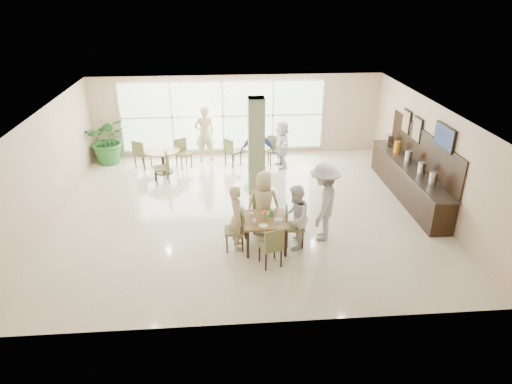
{
  "coord_description": "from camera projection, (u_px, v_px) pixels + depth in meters",
  "views": [
    {
      "loc": [
        -0.58,
        -11.01,
        5.68
      ],
      "look_at": [
        0.2,
        -1.2,
        1.1
      ],
      "focal_mm": 32.0,
      "sensor_mm": 36.0,
      "label": 1
    }
  ],
  "objects": [
    {
      "name": "potted_plant",
      "position": [
        109.0,
        140.0,
        15.31
      ],
      "size": [
        1.53,
        1.53,
        1.63
      ],
      "primitive_type": "imported",
      "rotation": [
        0.0,
        0.0,
        0.04
      ],
      "color": "#2C6E2D",
      "rests_on": "ground"
    },
    {
      "name": "ground",
      "position": [
        245.0,
        210.0,
        12.38
      ],
      "size": [
        10.0,
        10.0,
        0.0
      ],
      "primitive_type": "plane",
      "color": "beige",
      "rests_on": "ground"
    },
    {
      "name": "teen_right",
      "position": [
        295.0,
        217.0,
        10.38
      ],
      "size": [
        0.78,
        0.89,
        1.55
      ],
      "primitive_type": "imported",
      "rotation": [
        0.0,
        0.0,
        -1.86
      ],
      "color": "white",
      "rests_on": "ground"
    },
    {
      "name": "tabletop_clutter",
      "position": [
        266.0,
        217.0,
        10.33
      ],
      "size": [
        0.75,
        0.81,
        0.21
      ],
      "color": "white",
      "rests_on": "main_table"
    },
    {
      "name": "framed_art_b",
      "position": [
        406.0,
        122.0,
        13.59
      ],
      "size": [
        0.05,
        0.55,
        0.7
      ],
      "color": "black",
      "rests_on": "ground"
    },
    {
      "name": "adult_b",
      "position": [
        282.0,
        144.0,
        14.99
      ],
      "size": [
        0.9,
        1.55,
        1.57
      ],
      "primitive_type": "imported",
      "rotation": [
        0.0,
        0.0,
        -1.37
      ],
      "color": "white",
      "rests_on": "ground"
    },
    {
      "name": "teen_left",
      "position": [
        237.0,
        217.0,
        10.37
      ],
      "size": [
        0.46,
        0.62,
        1.55
      ],
      "primitive_type": "imported",
      "rotation": [
        0.0,
        0.0,
        1.75
      ],
      "color": "#C7B385",
      "rests_on": "ground"
    },
    {
      "name": "round_table_left",
      "position": [
        163.0,
        155.0,
        14.62
      ],
      "size": [
        1.12,
        1.12,
        0.75
      ],
      "color": "brown",
      "rests_on": "ground"
    },
    {
      "name": "teen_far",
      "position": [
        264.0,
        203.0,
        10.96
      ],
      "size": [
        0.84,
        0.55,
        1.61
      ],
      "primitive_type": "imported",
      "rotation": [
        0.0,
        0.0,
        2.99
      ],
      "color": "#C7B385",
      "rests_on": "ground"
    },
    {
      "name": "main_table",
      "position": [
        265.0,
        222.0,
        10.4
      ],
      "size": [
        1.0,
        1.0,
        0.75
      ],
      "color": "brown",
      "rests_on": "ground"
    },
    {
      "name": "chairs_table_left",
      "position": [
        162.0,
        158.0,
        14.67
      ],
      "size": [
        1.97,
        1.92,
        0.95
      ],
      "color": "brown",
      "rests_on": "ground"
    },
    {
      "name": "adult_a",
      "position": [
        257.0,
        152.0,
        13.94
      ],
      "size": [
        1.13,
        0.74,
        1.81
      ],
      "primitive_type": "imported",
      "rotation": [
        0.0,
        0.0,
        -0.13
      ],
      "color": "#3F5CBF",
      "rests_on": "ground"
    },
    {
      "name": "round_table_right",
      "position": [
        257.0,
        152.0,
        14.96
      ],
      "size": [
        1.0,
        1.0,
        0.75
      ],
      "color": "brown",
      "rests_on": "ground"
    },
    {
      "name": "room_shell",
      "position": [
        244.0,
        151.0,
        11.66
      ],
      "size": [
        10.0,
        10.0,
        10.0
      ],
      "color": "white",
      "rests_on": "ground"
    },
    {
      "name": "chairs_table_right",
      "position": [
        255.0,
        155.0,
        14.96
      ],
      "size": [
        1.97,
        1.66,
        0.95
      ],
      "color": "brown",
      "rests_on": "ground"
    },
    {
      "name": "buffet_counter",
      "position": [
        409.0,
        179.0,
        12.95
      ],
      "size": [
        0.64,
        4.7,
        1.95
      ],
      "color": "black",
      "rests_on": "ground"
    },
    {
      "name": "window_bank",
      "position": [
        223.0,
        116.0,
        15.79
      ],
      "size": [
        7.0,
        0.04,
        7.0
      ],
      "color": "silver",
      "rests_on": "ground"
    },
    {
      "name": "column",
      "position": [
        256.0,
        147.0,
        12.91
      ],
      "size": [
        0.45,
        0.45,
        2.8
      ],
      "primitive_type": "cube",
      "color": "#676D4C",
      "rests_on": "ground"
    },
    {
      "name": "framed_art_a",
      "position": [
        417.0,
        130.0,
        12.86
      ],
      "size": [
        0.05,
        0.55,
        0.7
      ],
      "color": "black",
      "rests_on": "ground"
    },
    {
      "name": "chairs_main_table",
      "position": [
        265.0,
        229.0,
        10.52
      ],
      "size": [
        1.88,
        2.03,
        0.95
      ],
      "color": "brown",
      "rests_on": "ground"
    },
    {
      "name": "teen_standing",
      "position": [
        324.0,
        202.0,
        10.68
      ],
      "size": [
        1.11,
        1.41,
        1.92
      ],
      "primitive_type": "imported",
      "rotation": [
        0.0,
        0.0,
        -1.94
      ],
      "color": "#AFB0B2",
      "rests_on": "ground"
    },
    {
      "name": "wall_tv",
      "position": [
        444.0,
        137.0,
        11.29
      ],
      "size": [
        0.06,
        1.0,
        0.58
      ],
      "color": "black",
      "rests_on": "ground"
    },
    {
      "name": "adult_standing",
      "position": [
        205.0,
        134.0,
        15.41
      ],
      "size": [
        0.81,
        0.65,
        1.93
      ],
      "primitive_type": "imported",
      "rotation": [
        0.0,
        0.0,
        3.43
      ],
      "color": "#C7B385",
      "rests_on": "ground"
    }
  ]
}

